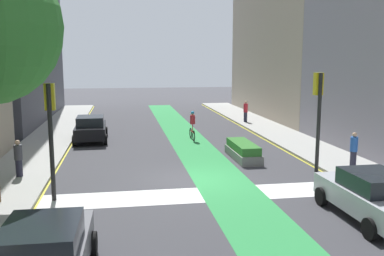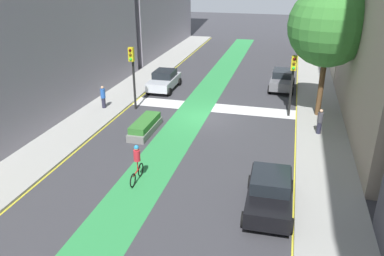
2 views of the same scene
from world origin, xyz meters
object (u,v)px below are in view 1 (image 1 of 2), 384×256
car_grey_left_near (44,255)px  median_planter (243,151)px  cyclist_in_lane (192,125)px  pedestrian_sidewalk_right_a (246,111)px  pedestrian_sidewalk_right_b (354,150)px  traffic_signal_near_right (318,105)px  traffic_signal_near_left (50,119)px  car_black_left_far (91,128)px  pedestrian_sidewalk_left_a (18,158)px  car_silver_right_near (371,195)px

car_grey_left_near → median_planter: 13.86m
cyclist_in_lane → pedestrian_sidewalk_right_a: cyclist_in_lane is taller
car_grey_left_near → median_planter: (7.83, 11.43, -0.40)m
car_grey_left_near → cyclist_in_lane: (6.12, 16.95, 0.17)m
cyclist_in_lane → pedestrian_sidewalk_right_b: 10.50m
pedestrian_sidewalk_right_a → median_planter: size_ratio=0.48×
car_grey_left_near → median_planter: size_ratio=1.23×
traffic_signal_near_right → car_grey_left_near: 12.89m
traffic_signal_near_left → cyclist_in_lane: bearing=57.1°
median_planter → traffic_signal_near_left: bearing=-149.4°
traffic_signal_near_left → car_black_left_far: traffic_signal_near_left is taller
traffic_signal_near_right → car_grey_left_near: traffic_signal_near_right is taller
cyclist_in_lane → median_planter: bearing=-72.8°
traffic_signal_near_right → pedestrian_sidewalk_right_b: 3.10m
traffic_signal_near_right → pedestrian_sidewalk_left_a: (-12.62, 1.48, -2.20)m
traffic_signal_near_left → pedestrian_sidewalk_right_b: size_ratio=2.59×
car_black_left_far → pedestrian_sidewalk_right_a: (11.60, 5.44, 0.20)m
pedestrian_sidewalk_left_a → car_black_left_far: bearing=74.2°
car_silver_right_near → median_planter: bearing=100.7°
pedestrian_sidewalk_left_a → pedestrian_sidewalk_right_b: 14.77m
traffic_signal_near_left → pedestrian_sidewalk_left_a: 3.97m
cyclist_in_lane → pedestrian_sidewalk_right_b: (6.04, -8.58, 0.00)m
traffic_signal_near_right → pedestrian_sidewalk_left_a: 12.89m
median_planter → traffic_signal_near_right: bearing=-59.1°
traffic_signal_near_right → pedestrian_sidewalk_right_b: bearing=16.1°
car_silver_right_near → pedestrian_sidewalk_left_a: bearing=151.4°
pedestrian_sidewalk_left_a → pedestrian_sidewalk_right_b: (14.75, -0.87, 0.03)m
pedestrian_sidewalk_right_a → pedestrian_sidewalk_left_a: bearing=-135.2°
pedestrian_sidewalk_right_b → pedestrian_sidewalk_left_a: bearing=176.6°
car_silver_right_near → cyclist_in_lane: cyclist_in_lane is taller
cyclist_in_lane → median_planter: (1.71, -5.52, -0.57)m
traffic_signal_near_right → pedestrian_sidewalk_right_b: size_ratio=2.76×
traffic_signal_near_left → pedestrian_sidewalk_left_a: traffic_signal_near_left is taller
traffic_signal_near_left → pedestrian_sidewalk_left_a: bearing=122.7°
car_black_left_far → pedestrian_sidewalk_right_b: bearing=-37.0°
pedestrian_sidewalk_right_a → pedestrian_sidewalk_right_b: size_ratio=1.03×
traffic_signal_near_left → median_planter: traffic_signal_near_left is taller
car_black_left_far → cyclist_in_lane: (6.31, -0.72, 0.17)m
car_silver_right_near → car_black_left_far: size_ratio=1.00×
car_black_left_far → median_planter: (8.03, -6.24, -0.40)m
car_grey_left_near → pedestrian_sidewalk_left_a: 9.59m
car_black_left_far → pedestrian_sidewalk_right_a: size_ratio=2.54×
cyclist_in_lane → pedestrian_sidewalk_right_a: size_ratio=1.11×
car_black_left_far → pedestrian_sidewalk_right_b: (12.36, -9.30, 0.17)m
pedestrian_sidewalk_left_a → median_planter: pedestrian_sidewalk_left_a is taller
cyclist_in_lane → pedestrian_sidewalk_left_a: 11.63m
traffic_signal_near_right → car_silver_right_near: 5.64m
traffic_signal_near_right → car_black_left_far: (-10.23, 9.92, -2.34)m
traffic_signal_near_right → cyclist_in_lane: traffic_signal_near_right is taller
car_grey_left_near → pedestrian_sidewalk_left_a: pedestrian_sidewalk_left_a is taller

